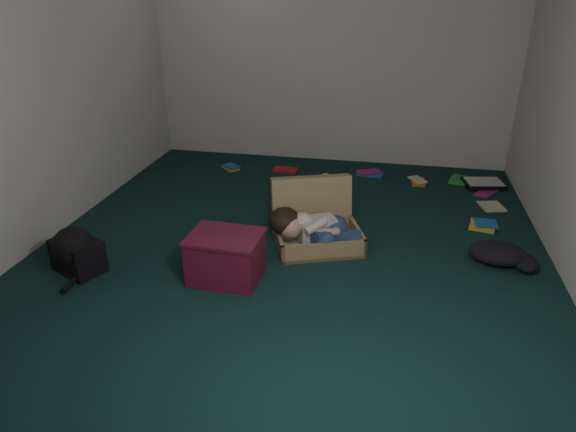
% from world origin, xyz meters
% --- Properties ---
extents(floor, '(4.50, 4.50, 0.00)m').
position_xyz_m(floor, '(0.00, 0.00, 0.00)').
color(floor, '#0E2A28').
rests_on(floor, ground).
extents(wall_back, '(4.50, 0.00, 4.50)m').
position_xyz_m(wall_back, '(0.00, 2.25, 1.30)').
color(wall_back, silver).
rests_on(wall_back, ground).
extents(wall_front, '(4.50, 0.00, 4.50)m').
position_xyz_m(wall_front, '(0.00, -2.25, 1.30)').
color(wall_front, silver).
rests_on(wall_front, ground).
extents(wall_left, '(0.00, 4.50, 4.50)m').
position_xyz_m(wall_left, '(-2.00, 0.00, 1.30)').
color(wall_left, silver).
rests_on(wall_left, ground).
extents(suitcase, '(0.85, 0.85, 0.49)m').
position_xyz_m(suitcase, '(0.16, 0.18, 0.15)').
color(suitcase, tan).
rests_on(suitcase, floor).
extents(person, '(0.75, 0.38, 0.31)m').
position_xyz_m(person, '(0.18, 0.00, 0.19)').
color(person, silver).
rests_on(person, suitcase).
extents(maroon_bin, '(0.52, 0.42, 0.35)m').
position_xyz_m(maroon_bin, '(-0.37, -0.55, 0.17)').
color(maroon_bin, maroon).
rests_on(maroon_bin, floor).
extents(backpack, '(0.56, 0.51, 0.27)m').
position_xyz_m(backpack, '(-1.47, -0.66, 0.13)').
color(backpack, black).
rests_on(backpack, floor).
extents(clothing_pile, '(0.58, 0.53, 0.15)m').
position_xyz_m(clothing_pile, '(1.68, 0.13, 0.08)').
color(clothing_pile, black).
rests_on(clothing_pile, floor).
extents(paper_tray, '(0.45, 0.37, 0.06)m').
position_xyz_m(paper_tray, '(1.70, 1.71, 0.03)').
color(paper_tray, black).
rests_on(paper_tray, floor).
extents(book_scatter, '(2.98, 1.39, 0.02)m').
position_xyz_m(book_scatter, '(0.82, 1.55, 0.01)').
color(book_scatter, gold).
rests_on(book_scatter, floor).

